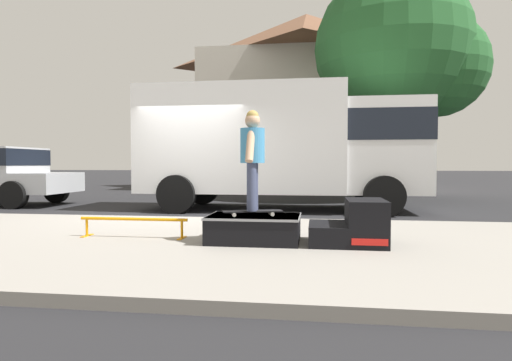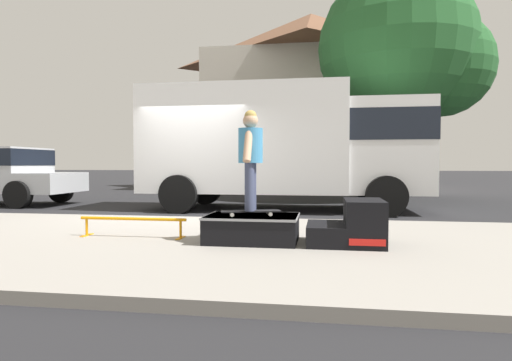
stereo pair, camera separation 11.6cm
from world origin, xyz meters
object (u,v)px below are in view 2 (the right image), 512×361
at_px(box_truck, 284,142).
at_px(street_tree_main, 406,52).
at_px(grind_rail, 133,222).
at_px(skateboard, 251,211).
at_px(skater_kid, 251,152).
at_px(kicker_ramp, 352,226).
at_px(skate_box, 252,227).

relative_size(box_truck, street_tree_main, 0.94).
distance_m(grind_rail, skateboard, 1.73).
distance_m(grind_rail, skater_kid, 1.98).
bearing_deg(skater_kid, grind_rail, 174.59).
xyz_separation_m(kicker_ramp, box_truck, (-1.33, 5.20, 1.34)).
xyz_separation_m(skater_kid, street_tree_main, (3.51, 8.82, 3.39)).
relative_size(grind_rail, box_truck, 0.23).
distance_m(skateboard, skater_kid, 0.78).
height_order(skate_box, skateboard, skateboard).
distance_m(skate_box, street_tree_main, 10.41).
height_order(grind_rail, street_tree_main, street_tree_main).
relative_size(grind_rail, skater_kid, 1.19).
height_order(box_truck, street_tree_main, street_tree_main).
distance_m(skate_box, grind_rail, 1.73).
relative_size(kicker_ramp, skateboard, 1.20).
distance_m(skater_kid, box_truck, 5.27).
relative_size(skate_box, street_tree_main, 0.17).
relative_size(skate_box, kicker_ramp, 1.26).
bearing_deg(box_truck, kicker_ramp, -75.64).
bearing_deg(kicker_ramp, skater_kid, -177.45).
bearing_deg(street_tree_main, skate_box, -111.77).
bearing_deg(box_truck, street_tree_main, 45.20).
relative_size(skateboard, skater_kid, 0.61).
height_order(grind_rail, box_truck, box_truck).
distance_m(skateboard, box_truck, 5.39).
xyz_separation_m(grind_rail, box_truck, (1.69, 5.10, 1.37)).
relative_size(kicker_ramp, skater_kid, 0.74).
bearing_deg(skate_box, street_tree_main, 68.23).
bearing_deg(skateboard, skater_kid, 90.00).
xyz_separation_m(grind_rail, skater_kid, (1.71, -0.16, 0.98)).
xyz_separation_m(grind_rail, skateboard, (1.71, -0.16, 0.20)).
bearing_deg(street_tree_main, grind_rail, -121.12).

